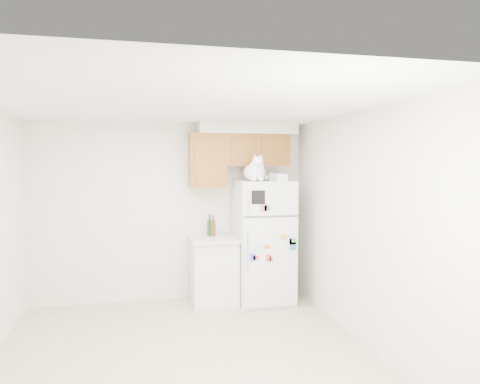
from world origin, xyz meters
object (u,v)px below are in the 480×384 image
object	(u,v)px
cat	(255,171)
bottle_amber	(213,226)
storage_box_front	(282,177)
bottle_green	(210,225)
refrigerator	(264,241)
storage_box_back	(276,177)
base_counter	(214,270)

from	to	relation	value
cat	bottle_amber	distance (m)	0.98
storage_box_front	bottle_green	world-z (taller)	storage_box_front
storage_box_front	bottle_amber	xyz separation A→B (m)	(-0.91, 0.28, -0.67)
storage_box_front	bottle_amber	distance (m)	1.17
refrigerator	bottle_green	size ratio (longest dim) A/B	5.59
storage_box_back	bottle_green	xyz separation A→B (m)	(-0.94, 0.09, -0.68)
bottle_green	storage_box_front	bearing A→B (deg)	-18.62
refrigerator	cat	world-z (taller)	cat
bottle_amber	cat	bearing A→B (deg)	-30.35
cat	storage_box_back	world-z (taller)	cat
refrigerator	base_counter	bearing A→B (deg)	173.91
refrigerator	bottle_green	bearing A→B (deg)	164.27
storage_box_back	bottle_amber	distance (m)	1.13
base_counter	bottle_amber	bearing A→B (deg)	87.30
refrigerator	bottle_green	world-z (taller)	refrigerator
bottle_green	storage_box_back	bearing A→B (deg)	-5.18
base_counter	storage_box_back	distance (m)	1.57
base_counter	bottle_green	bearing A→B (deg)	106.08
cat	storage_box_back	xyz separation A→B (m)	(0.37, 0.26, -0.09)
storage_box_back	bottle_green	size ratio (longest dim) A/B	0.59
bottle_green	bottle_amber	distance (m)	0.06
refrigerator	base_counter	world-z (taller)	refrigerator
cat	storage_box_front	world-z (taller)	cat
storage_box_back	storage_box_front	world-z (taller)	storage_box_back
refrigerator	bottle_amber	distance (m)	0.74
bottle_green	bottle_amber	bearing A→B (deg)	-42.39
refrigerator	storage_box_back	distance (m)	0.93
refrigerator	base_counter	distance (m)	0.79
bottle_green	bottle_amber	xyz separation A→B (m)	(0.04, -0.04, -0.00)
bottle_green	bottle_amber	world-z (taller)	bottle_green
base_counter	cat	size ratio (longest dim) A/B	1.79
bottle_amber	storage_box_front	bearing A→B (deg)	-17.24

